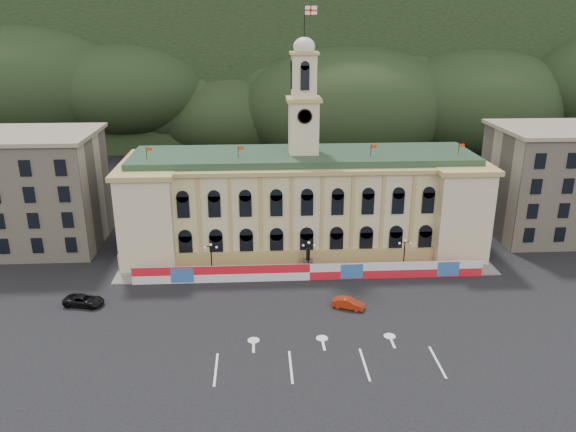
{
  "coord_description": "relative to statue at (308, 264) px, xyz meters",
  "views": [
    {
      "loc": [
        -7.21,
        -57.24,
        35.26
      ],
      "look_at": [
        -2.94,
        18.0,
        8.7
      ],
      "focal_mm": 35.0,
      "sensor_mm": 36.0,
      "label": 1
    }
  ],
  "objects": [
    {
      "name": "lamp_left",
      "position": [
        -14.0,
        -1.0,
        1.89
      ],
      "size": [
        1.96,
        0.44,
        5.15
      ],
      "color": "black",
      "rests_on": "ground"
    },
    {
      "name": "ground",
      "position": [
        0.0,
        -18.0,
        -1.19
      ],
      "size": [
        260.0,
        260.0,
        0.0
      ],
      "primitive_type": "plane",
      "color": "black",
      "rests_on": "ground"
    },
    {
      "name": "side_building_right",
      "position": [
        43.0,
        12.93,
        8.14
      ],
      "size": [
        21.0,
        17.0,
        18.6
      ],
      "color": "tan",
      "rests_on": "ground"
    },
    {
      "name": "red_sedan",
      "position": [
        4.19,
        -11.5,
        -0.5
      ],
      "size": [
        4.38,
        5.16,
        1.36
      ],
      "primitive_type": "imported",
      "rotation": [
        0.0,
        0.0,
        1.18
      ],
      "color": "#A4230B",
      "rests_on": "ground"
    },
    {
      "name": "statue",
      "position": [
        0.0,
        0.0,
        0.0
      ],
      "size": [
        1.4,
        1.4,
        3.72
      ],
      "color": "#595651",
      "rests_on": "ground"
    },
    {
      "name": "hoarding_fence",
      "position": [
        0.06,
        -2.93,
        0.06
      ],
      "size": [
        50.0,
        0.44,
        2.5
      ],
      "color": "red",
      "rests_on": "ground"
    },
    {
      "name": "side_building_left",
      "position": [
        -43.0,
        12.93,
        8.14
      ],
      "size": [
        21.0,
        17.0,
        18.6
      ],
      "color": "tan",
      "rests_on": "ground"
    },
    {
      "name": "city_hall",
      "position": [
        0.0,
        9.63,
        6.66
      ],
      "size": [
        56.2,
        17.6,
        37.1
      ],
      "color": "beige",
      "rests_on": "ground"
    },
    {
      "name": "black_suv",
      "position": [
        -30.0,
        -8.85,
        -0.47
      ],
      "size": [
        4.5,
        6.15,
        1.44
      ],
      "primitive_type": "imported",
      "rotation": [
        0.0,
        0.0,
        1.36
      ],
      "color": "black",
      "rests_on": "ground"
    },
    {
      "name": "lane_markings",
      "position": [
        0.0,
        -23.0,
        -1.18
      ],
      "size": [
        26.0,
        10.0,
        0.02
      ],
      "primitive_type": null,
      "color": "white",
      "rests_on": "ground"
    },
    {
      "name": "lamp_center",
      "position": [
        0.0,
        -1.0,
        1.89
      ],
      "size": [
        1.96,
        0.44,
        5.15
      ],
      "color": "black",
      "rests_on": "ground"
    },
    {
      "name": "lamp_right",
      "position": [
        14.0,
        -1.0,
        1.89
      ],
      "size": [
        1.96,
        0.44,
        5.15
      ],
      "color": "black",
      "rests_on": "ground"
    },
    {
      "name": "pavement",
      "position": [
        0.0,
        -0.25,
        -1.11
      ],
      "size": [
        56.0,
        5.5,
        0.16
      ],
      "primitive_type": "cube",
      "color": "slate",
      "rests_on": "ground"
    },
    {
      "name": "hill_ridge",
      "position": [
        0.03,
        103.99,
        18.3
      ],
      "size": [
        230.0,
        80.0,
        64.0
      ],
      "color": "black",
      "rests_on": "ground"
    }
  ]
}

